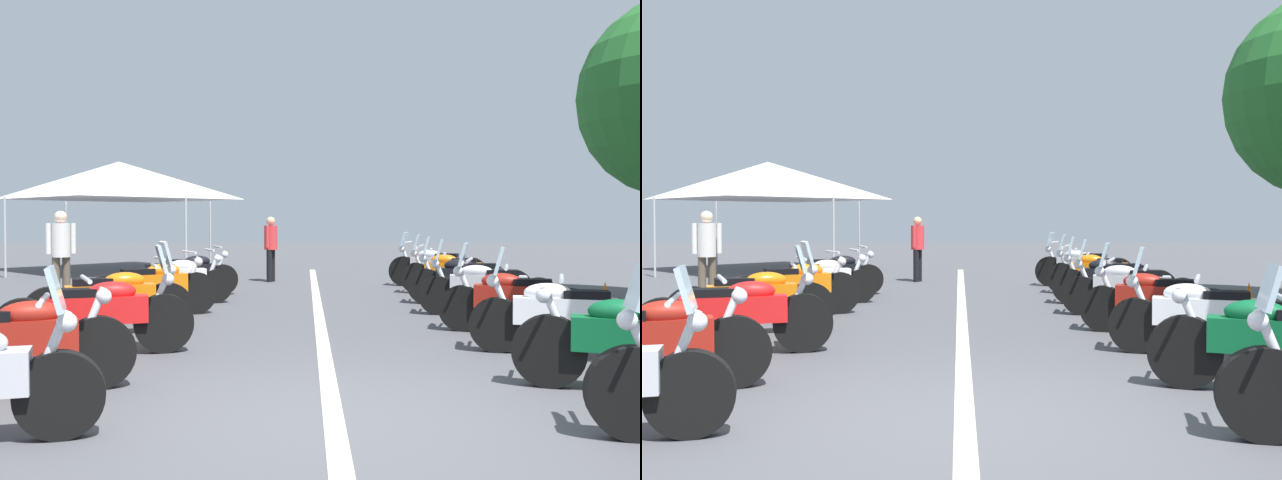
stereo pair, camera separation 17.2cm
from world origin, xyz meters
The scene contains 19 objects.
ground_plane centered at (0.00, 0.00, 0.00)m, with size 80.00×80.00×0.00m, color #4C4C51.
lane_centre_stripe centered at (4.82, 0.00, 0.00)m, with size 22.17×0.16×0.01m, color beige.
motorcycle_left_row_1 centered at (0.75, 2.72, 0.46)m, with size 1.03×2.01×1.01m.
motorcycle_left_row_2 centered at (2.54, 2.50, 0.48)m, with size 0.87×2.10×1.23m.
motorcycle_left_row_3 centered at (3.95, 2.72, 0.48)m, with size 1.03×2.04×1.22m.
motorcycle_left_row_4 centered at (5.70, 2.58, 0.47)m, with size 1.12×1.90×1.02m.
motorcycle_left_row_5 centered at (7.24, 2.55, 0.45)m, with size 1.00×2.05×0.98m.
motorcycle_left_row_6 centered at (8.69, 2.51, 0.45)m, with size 0.91×1.92×0.99m.
motorcycle_right_row_1 centered at (0.76, -2.68, 0.46)m, with size 0.98×2.09×1.01m.
motorcycle_right_row_2 centered at (2.49, -2.64, 0.46)m, with size 0.90×2.04×1.20m.
motorcycle_right_row_3 centered at (4.00, -2.54, 0.46)m, with size 0.92×1.96×1.20m.
motorcycle_right_row_4 centered at (5.69, -2.61, 0.46)m, with size 0.83×2.14×1.20m.
motorcycle_right_row_5 centered at (7.16, -2.66, 0.47)m, with size 0.81×2.16×1.21m.
motorcycle_right_row_6 centered at (8.90, -2.74, 0.46)m, with size 0.90×2.07×1.20m.
motorcycle_right_row_7 centered at (10.40, -2.70, 0.48)m, with size 1.04×2.09×1.23m.
traffic_cone_0 centered at (4.85, -4.14, 0.29)m, with size 0.36×0.36×0.61m.
bystander_0 centered at (11.86, 1.05, 0.92)m, with size 0.50×0.32×1.58m.
bystander_2 centered at (7.66, 4.67, 0.98)m, with size 0.32×0.47×1.67m.
event_tent centered at (15.47, 5.66, 2.65)m, with size 5.19×5.19×3.20m.
Camera 1 is at (-5.25, 0.21, 1.51)m, focal length 39.55 mm.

